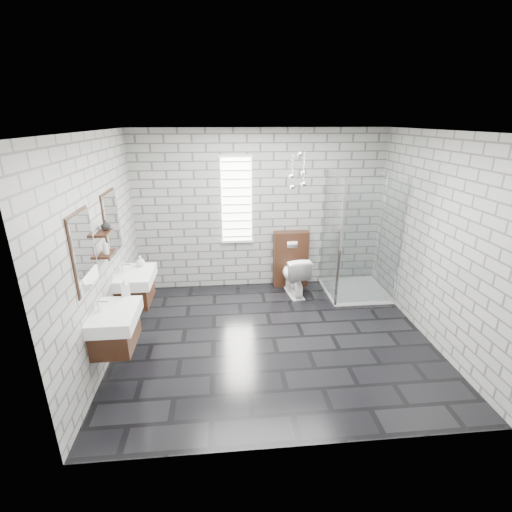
{
  "coord_description": "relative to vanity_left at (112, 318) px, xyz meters",
  "views": [
    {
      "loc": [
        -0.65,
        -4.33,
        2.84
      ],
      "look_at": [
        -0.21,
        0.35,
        1.08
      ],
      "focal_mm": 26.0,
      "sensor_mm": 36.0,
      "label": 1
    }
  ],
  "objects": [
    {
      "name": "floor",
      "position": [
        1.91,
        0.59,
        -0.77
      ],
      "size": [
        4.2,
        3.6,
        0.02
      ],
      "primitive_type": "cube",
      "color": "black",
      "rests_on": "ground"
    },
    {
      "name": "ceiling",
      "position": [
        1.91,
        0.59,
        1.95
      ],
      "size": [
        4.2,
        3.6,
        0.02
      ],
      "primitive_type": "cube",
      "color": "white",
      "rests_on": "wall_back"
    },
    {
      "name": "wall_back",
      "position": [
        1.91,
        2.4,
        0.59
      ],
      "size": [
        4.2,
        0.02,
        2.7
      ],
      "primitive_type": "cube",
      "color": "gray",
      "rests_on": "floor"
    },
    {
      "name": "wall_front",
      "position": [
        1.91,
        -1.22,
        0.59
      ],
      "size": [
        4.2,
        0.02,
        2.7
      ],
      "primitive_type": "cube",
      "color": "gray",
      "rests_on": "floor"
    },
    {
      "name": "wall_left",
      "position": [
        -0.2,
        0.59,
        0.59
      ],
      "size": [
        0.02,
        3.6,
        2.7
      ],
      "primitive_type": "cube",
      "color": "gray",
      "rests_on": "floor"
    },
    {
      "name": "wall_right",
      "position": [
        4.02,
        0.59,
        0.59
      ],
      "size": [
        0.02,
        3.6,
        2.7
      ],
      "primitive_type": "cube",
      "color": "gray",
      "rests_on": "floor"
    },
    {
      "name": "vanity_left",
      "position": [
        0.0,
        0.0,
        0.0
      ],
      "size": [
        0.47,
        0.7,
        1.57
      ],
      "color": "#381E11",
      "rests_on": "wall_left"
    },
    {
      "name": "vanity_right",
      "position": [
        0.0,
        1.09,
        0.0
      ],
      "size": [
        0.47,
        0.7,
        1.57
      ],
      "color": "#381E11",
      "rests_on": "wall_left"
    },
    {
      "name": "shelf_lower",
      "position": [
        -0.12,
        0.54,
        0.56
      ],
      "size": [
        0.14,
        0.3,
        0.03
      ],
      "primitive_type": "cube",
      "color": "#381E11",
      "rests_on": "wall_left"
    },
    {
      "name": "shelf_upper",
      "position": [
        -0.12,
        0.54,
        0.82
      ],
      "size": [
        0.14,
        0.3,
        0.03
      ],
      "primitive_type": "cube",
      "color": "#381E11",
      "rests_on": "wall_left"
    },
    {
      "name": "window",
      "position": [
        1.51,
        2.38,
        0.79
      ],
      "size": [
        0.56,
        0.05,
        1.48
      ],
      "color": "white",
      "rests_on": "wall_back"
    },
    {
      "name": "cistern_panel",
      "position": [
        2.44,
        2.29,
        -0.26
      ],
      "size": [
        0.6,
        0.2,
        1.0
      ],
      "primitive_type": "cube",
      "color": "#381E11",
      "rests_on": "floor"
    },
    {
      "name": "flush_plate",
      "position": [
        2.44,
        2.19,
        0.04
      ],
      "size": [
        0.18,
        0.01,
        0.12
      ],
      "primitive_type": "cube",
      "color": "silver",
      "rests_on": "cistern_panel"
    },
    {
      "name": "shower_enclosure",
      "position": [
        3.41,
        1.78,
        -0.25
      ],
      "size": [
        1.0,
        1.0,
        2.03
      ],
      "color": "white",
      "rests_on": "floor"
    },
    {
      "name": "pendant_cluster",
      "position": [
        2.45,
        1.95,
        1.27
      ],
      "size": [
        0.29,
        0.21,
        0.91
      ],
      "color": "silver",
      "rests_on": "ceiling"
    },
    {
      "name": "toilet",
      "position": [
        2.44,
        1.93,
        -0.41
      ],
      "size": [
        0.47,
        0.73,
        0.7
      ],
      "primitive_type": "imported",
      "rotation": [
        0.0,
        0.0,
        3.27
      ],
      "color": "white",
      "rests_on": "floor"
    },
    {
      "name": "soap_bottle_a",
      "position": [
        0.08,
        0.38,
        0.2
      ],
      "size": [
        0.12,
        0.12,
        0.21
      ],
      "primitive_type": "imported",
      "rotation": [
        0.0,
        0.0,
        0.35
      ],
      "color": "#B2B2B2",
      "rests_on": "vanity_left"
    },
    {
      "name": "soap_bottle_b",
      "position": [
        0.08,
        1.3,
        0.17
      ],
      "size": [
        0.14,
        0.14,
        0.15
      ],
      "primitive_type": "imported",
      "rotation": [
        0.0,
        0.0,
        -0.21
      ],
      "color": "#B2B2B2",
      "rests_on": "vanity_right"
    },
    {
      "name": "soap_bottle_c",
      "position": [
        -0.11,
        0.49,
        0.67
      ],
      "size": [
        0.07,
        0.07,
        0.18
      ],
      "primitive_type": "imported",
      "rotation": [
        0.0,
        0.0,
        0.05
      ],
      "color": "#B2B2B2",
      "rests_on": "shelf_lower"
    },
    {
      "name": "vase",
      "position": [
        -0.11,
        0.62,
        0.9
      ],
      "size": [
        0.12,
        0.12,
        0.12
      ],
      "primitive_type": "imported",
      "rotation": [
        0.0,
        0.0,
        -0.06
      ],
      "color": "#B2B2B2",
      "rests_on": "shelf_upper"
    }
  ]
}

